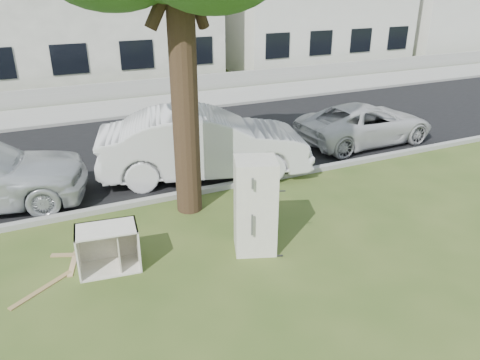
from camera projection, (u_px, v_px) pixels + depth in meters
name	position (u px, v px, depth m)	size (l,w,h in m)	color
ground	(241.00, 244.00, 8.86)	(120.00, 120.00, 0.00)	#344B1B
road	(156.00, 148.00, 13.85)	(120.00, 7.00, 0.01)	black
kerb_near	(197.00, 194.00, 10.90)	(120.00, 0.18, 0.12)	gray
kerb_far	(129.00, 118.00, 16.81)	(120.00, 0.18, 0.12)	gray
sidewalk	(120.00, 108.00, 18.01)	(120.00, 2.80, 0.01)	gray
low_wall	(112.00, 91.00, 19.20)	(120.00, 0.15, 0.70)	gray
townhouse_right	(302.00, 0.00, 26.69)	(10.20, 8.16, 6.84)	silver
filler_right	(469.00, 0.00, 32.61)	(16.00, 9.00, 6.40)	silver
fridge	(255.00, 206.00, 8.36)	(0.73, 0.68, 1.77)	beige
cabinet	(108.00, 248.00, 7.97)	(1.02, 0.63, 0.80)	white
plank_a	(42.00, 289.00, 7.55)	(1.17, 0.10, 0.02)	olive
plank_b	(80.00, 255.00, 8.49)	(1.02, 0.10, 0.03)	#94774D
plank_c	(73.00, 264.00, 8.23)	(0.80, 0.09, 0.02)	tan
car_center	(205.00, 143.00, 11.62)	(1.81, 5.18, 1.71)	silver
car_right	(366.00, 124.00, 14.08)	(1.97, 4.26, 1.18)	silver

